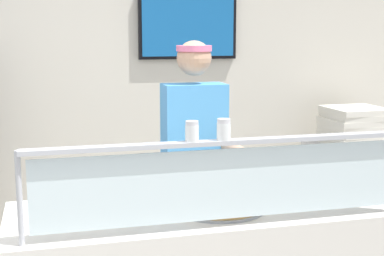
{
  "coord_description": "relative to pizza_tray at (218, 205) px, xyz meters",
  "views": [
    {
      "loc": [
        0.21,
        -2.21,
        1.81
      ],
      "look_at": [
        0.9,
        0.39,
        1.35
      ],
      "focal_mm": 52.51,
      "sensor_mm": 36.0,
      "label": 1
    }
  ],
  "objects": [
    {
      "name": "sneeze_guard",
      "position": [
        -0.05,
        -0.27,
        0.24
      ],
      "size": [
        1.77,
        0.06,
        0.4
      ],
      "color": "#B2B5BC",
      "rests_on": "serving_counter"
    },
    {
      "name": "parmesan_shaker",
      "position": [
        -0.21,
        -0.27,
        0.42
      ],
      "size": [
        0.06,
        0.06,
        0.09
      ],
      "color": "white",
      "rests_on": "sneeze_guard"
    },
    {
      "name": "worker_figure",
      "position": [
        0.08,
        0.72,
        0.04
      ],
      "size": [
        0.41,
        0.5,
        1.76
      ],
      "color": "#23232D",
      "rests_on": "ground"
    },
    {
      "name": "pepper_flake_shaker",
      "position": [
        -0.06,
        -0.27,
        0.42
      ],
      "size": [
        0.06,
        0.06,
        0.09
      ],
      "color": "white",
      "rests_on": "sneeze_guard"
    },
    {
      "name": "pizza_server",
      "position": [
        -0.03,
        -0.02,
        0.02
      ],
      "size": [
        0.08,
        0.28,
        0.01
      ],
      "primitive_type": "cube",
      "rotation": [
        0.0,
        0.0,
        0.03
      ],
      "color": "#ADAFB7",
      "rests_on": "pizza_tray"
    },
    {
      "name": "pizza_tray",
      "position": [
        0.0,
        0.0,
        0.0
      ],
      "size": [
        0.47,
        0.47,
        0.04
      ],
      "color": "#9EA0A8",
      "rests_on": "serving_counter"
    },
    {
      "name": "shop_rear_unit",
      "position": [
        -0.04,
        2.07,
        0.39
      ],
      "size": [
        6.35,
        0.13,
        2.7
      ],
      "color": "silver",
      "rests_on": "ground"
    },
    {
      "name": "pizza_box_stack",
      "position": [
        1.7,
        1.59,
        0.07
      ],
      "size": [
        0.48,
        0.48,
        0.32
      ],
      "color": "silver",
      "rests_on": "prep_shelf"
    },
    {
      "name": "prep_shelf",
      "position": [
        1.69,
        1.59,
        -0.53
      ],
      "size": [
        0.7,
        0.55,
        0.88
      ],
      "primitive_type": "cube",
      "color": "#B7BABF",
      "rests_on": "ground"
    }
  ]
}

